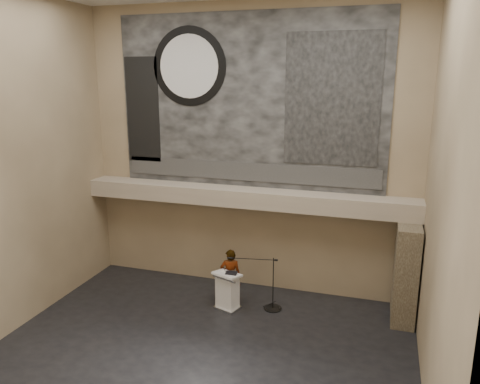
% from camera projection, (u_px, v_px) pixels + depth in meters
% --- Properties ---
extents(floor, '(10.00, 10.00, 0.00)m').
position_uv_depth(floor, '(200.00, 352.00, 11.22)').
color(floor, black).
rests_on(floor, ground).
extents(wall_back, '(10.00, 0.02, 8.50)m').
position_uv_depth(wall_back, '(248.00, 152.00, 13.88)').
color(wall_back, '#7D6A4F').
rests_on(wall_back, floor).
extents(wall_front, '(10.00, 0.02, 8.50)m').
position_uv_depth(wall_front, '(85.00, 239.00, 6.48)').
color(wall_front, '#7D6A4F').
rests_on(wall_front, floor).
extents(wall_left, '(0.02, 8.00, 8.50)m').
position_uv_depth(wall_left, '(10.00, 166.00, 11.63)').
color(wall_left, '#7D6A4F').
rests_on(wall_left, floor).
extents(wall_right, '(0.02, 8.00, 8.50)m').
position_uv_depth(wall_right, '(444.00, 197.00, 8.73)').
color(wall_right, '#7D6A4F').
rests_on(wall_right, floor).
extents(soffit, '(10.00, 0.80, 0.50)m').
position_uv_depth(soffit, '(244.00, 197.00, 13.83)').
color(soffit, gray).
rests_on(soffit, wall_back).
extents(sprinkler_left, '(0.04, 0.04, 0.06)m').
position_uv_depth(sprinkler_left, '(194.00, 202.00, 14.32)').
color(sprinkler_left, '#B2893D').
rests_on(sprinkler_left, soffit).
extents(sprinkler_right, '(0.04, 0.04, 0.06)m').
position_uv_depth(sprinkler_right, '(307.00, 212.00, 13.30)').
color(sprinkler_right, '#B2893D').
rests_on(sprinkler_right, soffit).
extents(banner, '(8.00, 0.05, 5.00)m').
position_uv_depth(banner, '(248.00, 102.00, 13.50)').
color(banner, black).
rests_on(banner, wall_back).
extents(banner_text_strip, '(7.76, 0.02, 0.55)m').
position_uv_depth(banner_text_strip, '(247.00, 172.00, 13.96)').
color(banner_text_strip, '#2E2E2E').
rests_on(banner_text_strip, banner).
extents(banner_clock_rim, '(2.30, 0.02, 2.30)m').
position_uv_depth(banner_clock_rim, '(189.00, 67.00, 13.74)').
color(banner_clock_rim, black).
rests_on(banner_clock_rim, banner).
extents(banner_clock_face, '(1.84, 0.02, 1.84)m').
position_uv_depth(banner_clock_face, '(189.00, 66.00, 13.72)').
color(banner_clock_face, silver).
rests_on(banner_clock_face, banner).
extents(banner_building_print, '(2.60, 0.02, 3.60)m').
position_uv_depth(banner_building_print, '(332.00, 100.00, 12.74)').
color(banner_building_print, black).
rests_on(banner_building_print, banner).
extents(banner_brick_print, '(1.10, 0.02, 3.20)m').
position_uv_depth(banner_brick_print, '(143.00, 110.00, 14.52)').
color(banner_brick_print, black).
rests_on(banner_brick_print, banner).
extents(stone_pier, '(0.60, 1.40, 2.70)m').
position_uv_depth(stone_pier, '(406.00, 272.00, 12.46)').
color(stone_pier, '#45392A').
rests_on(stone_pier, floor).
extents(lectern, '(0.86, 0.73, 1.14)m').
position_uv_depth(lectern, '(227.00, 291.00, 13.15)').
color(lectern, silver).
rests_on(lectern, floor).
extents(binder, '(0.35, 0.29, 0.04)m').
position_uv_depth(binder, '(231.00, 273.00, 12.98)').
color(binder, black).
rests_on(binder, lectern).
extents(papers, '(0.29, 0.35, 0.00)m').
position_uv_depth(papers, '(223.00, 273.00, 13.05)').
color(papers, silver).
rests_on(papers, lectern).
extents(speaker_person, '(0.67, 0.53, 1.63)m').
position_uv_depth(speaker_person, '(230.00, 276.00, 13.52)').
color(speaker_person, beige).
rests_on(speaker_person, floor).
extents(mic_stand, '(1.54, 0.52, 1.55)m').
position_uv_depth(mic_stand, '(271.00, 301.00, 13.26)').
color(mic_stand, black).
rests_on(mic_stand, floor).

